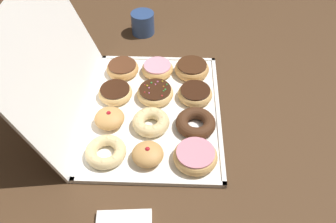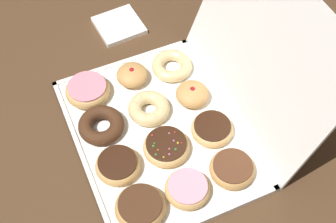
{
  "view_description": "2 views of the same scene",
  "coord_description": "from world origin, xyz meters",
  "px_view_note": "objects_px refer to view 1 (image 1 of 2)",
  "views": [
    {
      "loc": [
        -0.75,
        -0.07,
        0.79
      ],
      "look_at": [
        -0.03,
        -0.04,
        0.04
      ],
      "focal_mm": 36.96,
      "sensor_mm": 36.0,
      "label": 1
    },
    {
      "loc": [
        0.6,
        -0.23,
        1.01
      ],
      "look_at": [
        -0.03,
        0.05,
        0.04
      ],
      "focal_mm": 49.13,
      "sensor_mm": 36.0,
      "label": 2
    }
  ],
  "objects_px": {
    "pink_frosted_donut_0": "(195,156)",
    "chocolate_cake_ring_donut_1": "(196,123)",
    "coffee_mug": "(143,22)",
    "chocolate_frosted_donut_2": "(195,94)",
    "jelly_filled_donut_4": "(148,154)",
    "donut_box": "(154,111)",
    "chocolate_frosted_donut_11": "(123,68)",
    "chocolate_frosted_donut_3": "(192,69)",
    "cruller_donut_8": "(106,152)",
    "sprinkle_donut_6": "(156,93)",
    "pink_frosted_donut_7": "(157,68)",
    "jelly_filled_donut_9": "(109,118)",
    "cruller_donut_5": "(151,122)",
    "chocolate_frosted_donut_10": "(115,92)"
  },
  "relations": [
    {
      "from": "pink_frosted_donut_0",
      "to": "chocolate_cake_ring_donut_1",
      "type": "bearing_deg",
      "value": -1.66
    },
    {
      "from": "pink_frosted_donut_0",
      "to": "coffee_mug",
      "type": "distance_m",
      "value": 0.67
    },
    {
      "from": "chocolate_frosted_donut_2",
      "to": "jelly_filled_donut_4",
      "type": "relative_size",
      "value": 1.27
    },
    {
      "from": "donut_box",
      "to": "jelly_filled_donut_4",
      "type": "bearing_deg",
      "value": 178.39
    },
    {
      "from": "chocolate_frosted_donut_2",
      "to": "chocolate_frosted_donut_11",
      "type": "height_order",
      "value": "same"
    },
    {
      "from": "chocolate_frosted_donut_2",
      "to": "coffee_mug",
      "type": "distance_m",
      "value": 0.44
    },
    {
      "from": "chocolate_frosted_donut_3",
      "to": "cruller_donut_8",
      "type": "distance_m",
      "value": 0.44
    },
    {
      "from": "chocolate_frosted_donut_2",
      "to": "sprinkle_donut_6",
      "type": "relative_size",
      "value": 0.94
    },
    {
      "from": "pink_frosted_donut_7",
      "to": "jelly_filled_donut_9",
      "type": "relative_size",
      "value": 1.21
    },
    {
      "from": "pink_frosted_donut_0",
      "to": "chocolate_frosted_donut_2",
      "type": "distance_m",
      "value": 0.25
    },
    {
      "from": "jelly_filled_donut_4",
      "to": "pink_frosted_donut_0",
      "type": "bearing_deg",
      "value": -90.32
    },
    {
      "from": "chocolate_frosted_donut_2",
      "to": "cruller_donut_8",
      "type": "xyz_separation_m",
      "value": [
        -0.24,
        0.25,
        -0.0
      ]
    },
    {
      "from": "pink_frosted_donut_0",
      "to": "cruller_donut_5",
      "type": "height_order",
      "value": "same"
    },
    {
      "from": "chocolate_frosted_donut_2",
      "to": "chocolate_frosted_donut_11",
      "type": "bearing_deg",
      "value": 64.24
    },
    {
      "from": "cruller_donut_8",
      "to": "coffee_mug",
      "type": "height_order",
      "value": "coffee_mug"
    },
    {
      "from": "chocolate_frosted_donut_3",
      "to": "pink_frosted_donut_7",
      "type": "height_order",
      "value": "chocolate_frosted_donut_3"
    },
    {
      "from": "donut_box",
      "to": "chocolate_frosted_donut_2",
      "type": "height_order",
      "value": "chocolate_frosted_donut_2"
    },
    {
      "from": "cruller_donut_5",
      "to": "pink_frosted_donut_7",
      "type": "xyz_separation_m",
      "value": [
        0.25,
        -0.0,
        -0.0
      ]
    },
    {
      "from": "chocolate_frosted_donut_2",
      "to": "chocolate_frosted_donut_11",
      "type": "relative_size",
      "value": 1.0
    },
    {
      "from": "chocolate_frosted_donut_11",
      "to": "chocolate_cake_ring_donut_1",
      "type": "bearing_deg",
      "value": -134.87
    },
    {
      "from": "jelly_filled_donut_4",
      "to": "cruller_donut_8",
      "type": "height_order",
      "value": "jelly_filled_donut_4"
    },
    {
      "from": "donut_box",
      "to": "chocolate_cake_ring_donut_1",
      "type": "relative_size",
      "value": 4.48
    },
    {
      "from": "jelly_filled_donut_9",
      "to": "chocolate_frosted_donut_11",
      "type": "relative_size",
      "value": 0.81
    },
    {
      "from": "chocolate_frosted_donut_3",
      "to": "jelly_filled_donut_4",
      "type": "bearing_deg",
      "value": 161.52
    },
    {
      "from": "cruller_donut_5",
      "to": "chocolate_frosted_donut_10",
      "type": "height_order",
      "value": "cruller_donut_5"
    },
    {
      "from": "chocolate_frosted_donut_11",
      "to": "sprinkle_donut_6",
      "type": "bearing_deg",
      "value": -134.57
    },
    {
      "from": "cruller_donut_8",
      "to": "jelly_filled_donut_9",
      "type": "bearing_deg",
      "value": 3.34
    },
    {
      "from": "chocolate_cake_ring_donut_1",
      "to": "sprinkle_donut_6",
      "type": "bearing_deg",
      "value": 44.84
    },
    {
      "from": "chocolate_frosted_donut_2",
      "to": "chocolate_frosted_donut_10",
      "type": "relative_size",
      "value": 1.01
    },
    {
      "from": "donut_box",
      "to": "chocolate_frosted_donut_3",
      "type": "xyz_separation_m",
      "value": [
        0.18,
        -0.12,
        0.03
      ]
    },
    {
      "from": "chocolate_cake_ring_donut_1",
      "to": "jelly_filled_donut_9",
      "type": "relative_size",
      "value": 1.33
    },
    {
      "from": "cruller_donut_8",
      "to": "coffee_mug",
      "type": "relative_size",
      "value": 1.03
    },
    {
      "from": "jelly_filled_donut_4",
      "to": "jelly_filled_donut_9",
      "type": "distance_m",
      "value": 0.18
    },
    {
      "from": "pink_frosted_donut_0",
      "to": "coffee_mug",
      "type": "bearing_deg",
      "value": 17.04
    },
    {
      "from": "jelly_filled_donut_9",
      "to": "chocolate_frosted_donut_10",
      "type": "bearing_deg",
      "value": -0.21
    },
    {
      "from": "cruller_donut_8",
      "to": "pink_frosted_donut_0",
      "type": "bearing_deg",
      "value": -92.19
    },
    {
      "from": "cruller_donut_5",
      "to": "sprinkle_donut_6",
      "type": "distance_m",
      "value": 0.13
    },
    {
      "from": "cruller_donut_8",
      "to": "jelly_filled_donut_4",
      "type": "bearing_deg",
      "value": -94.24
    },
    {
      "from": "sprinkle_donut_6",
      "to": "chocolate_frosted_donut_11",
      "type": "distance_m",
      "value": 0.17
    },
    {
      "from": "jelly_filled_donut_4",
      "to": "cruller_donut_8",
      "type": "relative_size",
      "value": 0.76
    },
    {
      "from": "jelly_filled_donut_9",
      "to": "chocolate_frosted_donut_10",
      "type": "distance_m",
      "value": 0.12
    },
    {
      "from": "chocolate_frosted_donut_3",
      "to": "sprinkle_donut_6",
      "type": "xyz_separation_m",
      "value": [
        -0.12,
        0.12,
        -0.0
      ]
    },
    {
      "from": "jelly_filled_donut_4",
      "to": "jelly_filled_donut_9",
      "type": "bearing_deg",
      "value": 44.11
    },
    {
      "from": "chocolate_frosted_donut_3",
      "to": "jelly_filled_donut_9",
      "type": "distance_m",
      "value": 0.35
    },
    {
      "from": "chocolate_cake_ring_donut_1",
      "to": "sprinkle_donut_6",
      "type": "relative_size",
      "value": 1.02
    },
    {
      "from": "coffee_mug",
      "to": "cruller_donut_8",
      "type": "bearing_deg",
      "value": 175.5
    },
    {
      "from": "cruller_donut_5",
      "to": "chocolate_frosted_donut_11",
      "type": "xyz_separation_m",
      "value": [
        0.25,
        0.12,
        -0.0
      ]
    },
    {
      "from": "jelly_filled_donut_4",
      "to": "pink_frosted_donut_7",
      "type": "relative_size",
      "value": 0.8
    },
    {
      "from": "chocolate_frosted_donut_3",
      "to": "jelly_filled_donut_4",
      "type": "height_order",
      "value": "jelly_filled_donut_4"
    },
    {
      "from": "cruller_donut_8",
      "to": "coffee_mug",
      "type": "bearing_deg",
      "value": -4.5
    }
  ]
}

